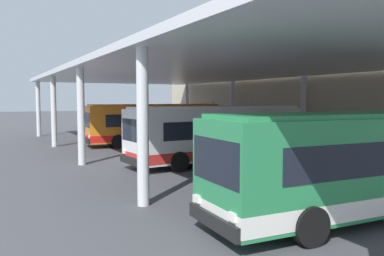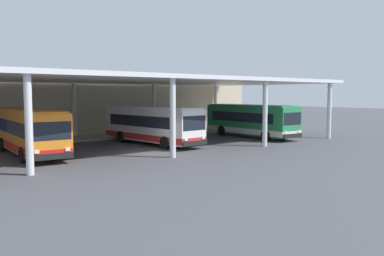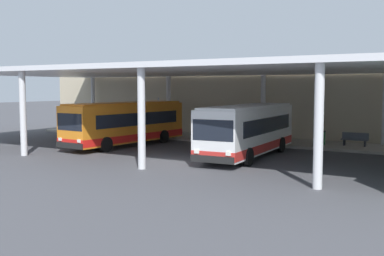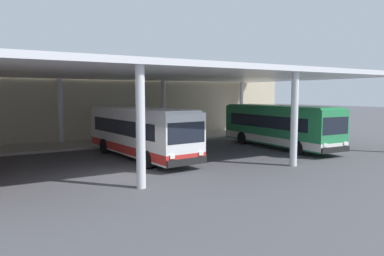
{
  "view_description": "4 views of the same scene",
  "coord_description": "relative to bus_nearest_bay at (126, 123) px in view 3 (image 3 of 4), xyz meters",
  "views": [
    {
      "loc": [
        21.43,
        -7.14,
        3.56
      ],
      "look_at": [
        1.67,
        3.39,
        1.91
      ],
      "focal_mm": 36.67,
      "sensor_mm": 36.0,
      "label": 1
    },
    {
      "loc": [
        -15.85,
        -23.94,
        4.23
      ],
      "look_at": [
        5.55,
        2.27,
        1.36
      ],
      "focal_mm": 37.78,
      "sensor_mm": 36.0,
      "label": 2
    },
    {
      "loc": [
        14.91,
        -21.79,
        4.25
      ],
      "look_at": [
        -0.18,
        2.81,
        1.75
      ],
      "focal_mm": 43.9,
      "sensor_mm": 36.0,
      "label": 3
    },
    {
      "loc": [
        -6.1,
        -16.68,
        4.06
      ],
      "look_at": [
        6.08,
        3.26,
        1.83
      ],
      "focal_mm": 33.85,
      "sensor_mm": 36.0,
      "label": 4
    }
  ],
  "objects": [
    {
      "name": "ground_plane",
      "position": [
        7.0,
        -4.7,
        -1.66
      ],
      "size": [
        200.0,
        200.0,
        0.0
      ],
      "primitive_type": "plane",
      "color": "#47474C"
    },
    {
      "name": "platform_kerb",
      "position": [
        7.0,
        7.05,
        -1.57
      ],
      "size": [
        42.0,
        4.5,
        0.18
      ],
      "primitive_type": "cube",
      "color": "#A39E93",
      "rests_on": "ground"
    },
    {
      "name": "station_building_facade",
      "position": [
        7.0,
        10.3,
        1.62
      ],
      "size": [
        48.0,
        1.6,
        6.55
      ],
      "primitive_type": "cube",
      "color": "#C1B293",
      "rests_on": "ground"
    },
    {
      "name": "canopy_shelter",
      "position": [
        7.0,
        0.8,
        3.63
      ],
      "size": [
        40.0,
        17.0,
        5.55
      ],
      "color": "silver",
      "rests_on": "ground"
    },
    {
      "name": "bus_nearest_bay",
      "position": [
        0.0,
        0.0,
        0.0
      ],
      "size": [
        3.19,
        10.67,
        3.17
      ],
      "color": "orange",
      "rests_on": "ground"
    },
    {
      "name": "bus_second_bay",
      "position": [
        9.91,
        -0.32,
        0.0
      ],
      "size": [
        3.25,
        10.68,
        3.17
      ],
      "color": "white",
      "rests_on": "ground"
    },
    {
      "name": "bench_waiting",
      "position": [
        14.61,
        7.12,
        -0.99
      ],
      "size": [
        1.8,
        0.45,
        0.92
      ],
      "color": "#4C515B",
      "rests_on": "platform_kerb"
    },
    {
      "name": "trash_bin",
      "position": [
        12.39,
        6.82,
        -0.98
      ],
      "size": [
        0.52,
        0.52,
        0.98
      ],
      "color": "#236638",
      "rests_on": "platform_kerb"
    },
    {
      "name": "banner_sign",
      "position": [
        -1.55,
        6.24,
        0.32
      ],
      "size": [
        0.7,
        0.12,
        3.2
      ],
      "color": "#B2B2B7",
      "rests_on": "platform_kerb"
    }
  ]
}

